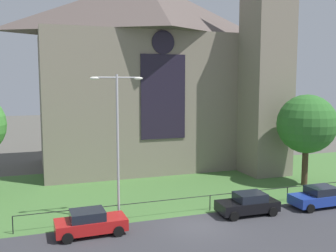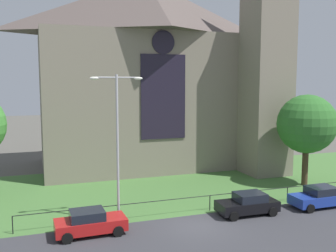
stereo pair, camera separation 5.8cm
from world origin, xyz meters
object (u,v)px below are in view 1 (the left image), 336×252
church_building (154,71)px  parked_car_red (90,223)px  parked_car_blue (319,197)px  parked_car_black (248,204)px  tree_right_near (307,124)px  streetlamp_near (118,131)px

church_building → parked_car_red: church_building is taller
church_building → parked_car_blue: bearing=-68.1°
parked_car_black → tree_right_near: bearing=-148.5°
tree_right_near → streetlamp_near: bearing=-168.2°
tree_right_near → parked_car_red: (-19.60, -5.18, -4.69)m
tree_right_near → parked_car_black: bearing=-149.8°
parked_car_red → parked_car_black: same height
parked_car_red → parked_car_blue: size_ratio=1.01×
streetlamp_near → parked_car_blue: (14.53, -1.76, -5.23)m
tree_right_near → parked_car_blue: size_ratio=1.91×
parked_car_blue → parked_car_black: bearing=-3.1°
streetlamp_near → parked_car_red: size_ratio=2.26×
tree_right_near → streetlamp_near: 17.93m
streetlamp_near → parked_car_red: bearing=-143.8°
streetlamp_near → parked_car_black: size_ratio=2.26×
tree_right_near → parked_car_red: bearing=-165.2°
parked_car_red → parked_car_black: size_ratio=1.00×
church_building → parked_car_black: church_building is taller
tree_right_near → parked_car_blue: 7.79m
parked_car_black → church_building: bearing=-84.2°
streetlamp_near → parked_car_black: bearing=-9.5°
parked_car_blue → parked_car_red: bearing=-0.9°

